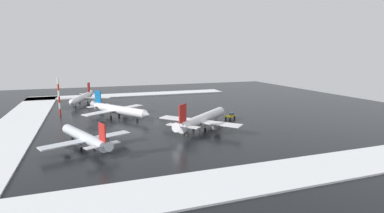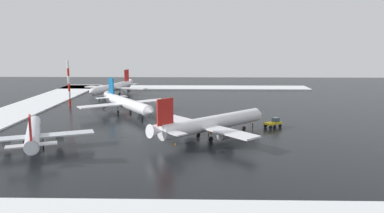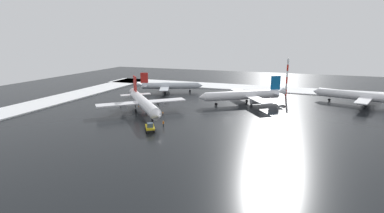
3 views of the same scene
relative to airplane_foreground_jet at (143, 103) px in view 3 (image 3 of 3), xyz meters
name	(u,v)px [view 3 (image 3 of 3)]	position (x,y,z in m)	size (l,w,h in m)	color
ground_plane	(228,113)	(-25.20, -9.91, -3.45)	(240.00, 240.00, 0.00)	black
snow_bank_far	(252,88)	(-25.20, -59.91, -3.24)	(152.00, 16.00, 0.41)	white
snow_bank_right	(64,98)	(41.80, -9.91, -3.24)	(14.00, 116.00, 0.41)	white
airplane_foreground_jet	(143,103)	(0.00, 0.00, 0.00)	(26.82, 28.47, 10.44)	white
airplane_parked_portside	(361,96)	(-67.34, -38.22, -0.26)	(31.76, 26.74, 9.64)	white
airplane_distant_tail	(244,95)	(-27.71, -24.80, -0.15)	(29.31, 25.21, 9.98)	white
airplane_far_rear	(169,86)	(8.14, -37.39, -0.58)	(27.90, 23.64, 8.69)	silver
pushback_tug	(150,127)	(-11.01, 16.36, -2.17)	(4.32, 5.06, 2.50)	gold
ground_crew_near_tug	(146,110)	(-0.53, -0.59, -2.48)	(0.36, 0.36, 1.71)	black
ground_crew_mid_apron	(163,123)	(-12.38, 11.19, -2.48)	(0.36, 0.36, 1.71)	black
antenna_mast	(287,77)	(-41.13, -46.85, 4.32)	(0.70, 0.70, 15.55)	red
traffic_cone_near_nose	(163,123)	(-11.20, 8.90, -3.18)	(0.36, 0.36, 0.55)	orange
traffic_cone_mid_line	(139,106)	(6.33, -7.75, -3.18)	(0.36, 0.36, 0.55)	orange
traffic_cone_wingtip_side	(163,112)	(-5.69, -2.33, -3.18)	(0.36, 0.36, 0.55)	orange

